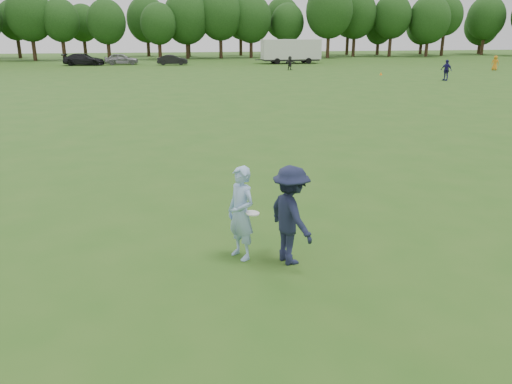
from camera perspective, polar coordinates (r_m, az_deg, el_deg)
ground at (r=10.57m, az=1.89°, el=-6.49°), size 200.00×200.00×0.00m
thrower at (r=9.84m, az=-1.72°, el=-2.43°), size 0.73×0.82×1.89m
defender at (r=9.65m, az=4.01°, el=-2.67°), size 1.07×1.42×1.96m
player_far_b at (r=49.81m, az=20.91°, el=12.89°), size 0.87×1.18×1.85m
player_far_c at (r=64.83m, az=25.66°, el=13.15°), size 0.96×0.91×1.65m
player_far_d at (r=59.38m, az=3.90°, el=14.49°), size 1.52×1.00×1.57m
car_d at (r=70.88m, az=-19.10°, el=14.12°), size 5.41×2.74×1.50m
car_e at (r=70.77m, az=-15.14°, el=14.46°), size 4.43×1.90×1.49m
car_f at (r=68.87m, az=-9.53°, el=14.66°), size 4.09×1.81×1.30m
field_cone at (r=54.00m, az=14.09°, el=12.99°), size 0.28×0.28×0.30m
disc_in_play at (r=9.64m, az=-0.40°, el=-2.43°), size 0.29×0.29×0.05m
cargo_trailer at (r=71.29m, az=4.00°, el=15.87°), size 9.00×2.75×3.20m
treeline at (r=86.43m, az=-8.05°, el=19.08°), size 130.35×18.39×11.74m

